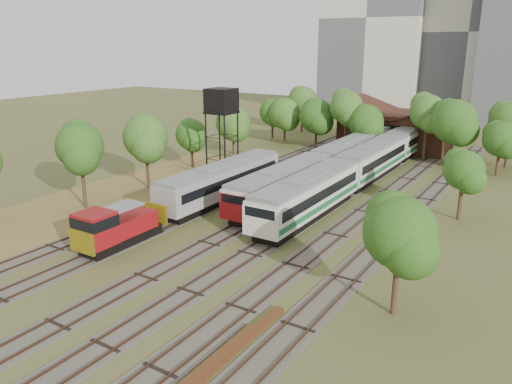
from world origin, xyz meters
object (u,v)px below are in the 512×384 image
Objects in this scene: railcar_red_set at (319,168)px; railcar_green_set at (372,160)px; shunter_locomotive at (113,228)px; water_tower at (221,103)px.

railcar_green_set is at bearing 58.53° from railcar_red_set.
railcar_green_set reaches higher than railcar_red_set.
railcar_red_set is 26.23m from shunter_locomotive.
shunter_locomotive is 0.75× the size of water_tower.
railcar_green_set is 4.80× the size of water_tower.
water_tower reaches higher than railcar_green_set.
railcar_red_set is 7.66m from railcar_green_set.
railcar_green_set reaches higher than shunter_locomotive.
water_tower is (-4.97, 21.79, 7.48)m from shunter_locomotive.
railcar_green_set is 19.45m from water_tower.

